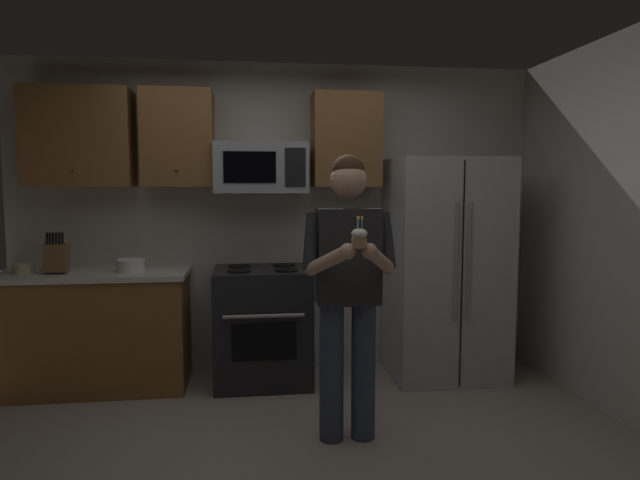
# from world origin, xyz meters

# --- Properties ---
(ground_plane) EXTENTS (6.00, 6.00, 0.00)m
(ground_plane) POSITION_xyz_m (0.00, 0.00, 0.00)
(ground_plane) COLOR #9E9384
(wall_back) EXTENTS (4.40, 0.10, 2.60)m
(wall_back) POSITION_xyz_m (0.00, 1.75, 1.30)
(wall_back) COLOR beige
(wall_back) RESTS_ON ground
(wall_right) EXTENTS (0.10, 4.40, 2.60)m
(wall_right) POSITION_xyz_m (2.25, 0.30, 1.30)
(wall_right) COLOR beige
(wall_right) RESTS_ON ground
(oven_range) EXTENTS (0.76, 0.70, 0.93)m
(oven_range) POSITION_xyz_m (-0.15, 1.36, 0.46)
(oven_range) COLOR black
(oven_range) RESTS_ON ground
(microwave) EXTENTS (0.74, 0.41, 0.40)m
(microwave) POSITION_xyz_m (-0.15, 1.48, 1.72)
(microwave) COLOR #9EA0A5
(refrigerator) EXTENTS (0.90, 0.75, 1.80)m
(refrigerator) POSITION_xyz_m (1.35, 1.32, 0.90)
(refrigerator) COLOR #B7BABF
(refrigerator) RESTS_ON ground
(cabinet_row_upper) EXTENTS (2.78, 0.36, 0.76)m
(cabinet_row_upper) POSITION_xyz_m (-0.72, 1.53, 1.95)
(cabinet_row_upper) COLOR brown
(counter_left) EXTENTS (1.44, 0.66, 0.92)m
(counter_left) POSITION_xyz_m (-1.45, 1.38, 0.46)
(counter_left) COLOR brown
(counter_left) RESTS_ON ground
(knife_block) EXTENTS (0.16, 0.15, 0.32)m
(knife_block) POSITION_xyz_m (-1.69, 1.33, 1.04)
(knife_block) COLOR brown
(knife_block) RESTS_ON counter_left
(bowl_large_white) EXTENTS (0.21, 0.21, 0.10)m
(bowl_large_white) POSITION_xyz_m (-1.16, 1.33, 0.97)
(bowl_large_white) COLOR white
(bowl_large_white) RESTS_ON counter_left
(bowl_small_colored) EXTENTS (0.16, 0.16, 0.07)m
(bowl_small_colored) POSITION_xyz_m (-1.95, 1.37, 0.96)
(bowl_small_colored) COLOR beige
(bowl_small_colored) RESTS_ON counter_left
(person) EXTENTS (0.60, 0.48, 1.76)m
(person) POSITION_xyz_m (0.34, 0.24, 1.00)
(person) COLOR #383F59
(person) RESTS_ON ground
(cupcake) EXTENTS (0.09, 0.09, 0.17)m
(cupcake) POSITION_xyz_m (0.34, -0.08, 1.29)
(cupcake) COLOR #A87F56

